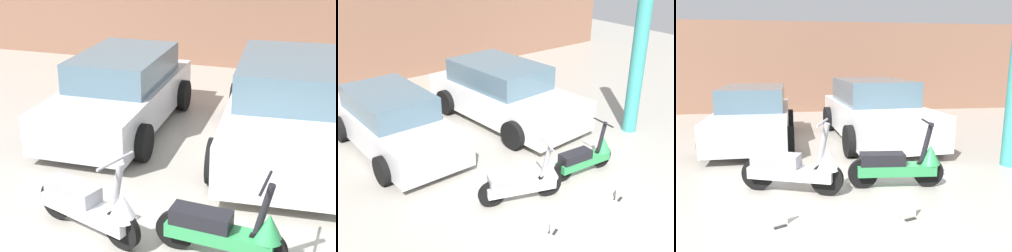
{
  "view_description": "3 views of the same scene",
  "coord_description": "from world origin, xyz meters",
  "views": [
    {
      "loc": [
        1.85,
        -4.1,
        3.53
      ],
      "look_at": [
        -0.07,
        1.94,
        0.99
      ],
      "focal_mm": 55.0,
      "sensor_mm": 36.0,
      "label": 1
    },
    {
      "loc": [
        -4.83,
        -4.34,
        4.52
      ],
      "look_at": [
        0.06,
        2.12,
        0.78
      ],
      "focal_mm": 45.0,
      "sensor_mm": 36.0,
      "label": 2
    },
    {
      "loc": [
        -0.56,
        -4.06,
        1.97
      ],
      "look_at": [
        0.31,
        2.11,
        0.72
      ],
      "focal_mm": 35.0,
      "sensor_mm": 36.0,
      "label": 3
    }
  ],
  "objects": [
    {
      "name": "ground_plane",
      "position": [
        0.0,
        0.0,
        0.0
      ],
      "size": [
        28.0,
        28.0,
        0.0
      ],
      "primitive_type": "plane",
      "color": "#9E998E"
    },
    {
      "name": "wall_back",
      "position": [
        0.0,
        8.65,
        1.69
      ],
      "size": [
        19.6,
        0.12,
        3.38
      ],
      "primitive_type": "cube",
      "color": "#845B47",
      "rests_on": "ground_plane"
    },
    {
      "name": "scooter_front_left",
      "position": [
        -0.62,
        0.67,
        0.4
      ],
      "size": [
        1.54,
        0.79,
        1.11
      ],
      "rotation": [
        0.0,
        0.0,
        -0.33
      ],
      "color": "black",
      "rests_on": "ground_plane"
    },
    {
      "name": "scooter_front_right",
      "position": [
        1.0,
        0.67,
        0.37
      ],
      "size": [
        1.51,
        0.54,
        1.05
      ],
      "rotation": [
        0.0,
        0.0,
        -0.08
      ],
      "color": "black",
      "rests_on": "ground_plane"
    },
    {
      "name": "car_rear_left",
      "position": [
        -1.64,
        4.06,
        0.64
      ],
      "size": [
        1.97,
        3.97,
        1.34
      ],
      "rotation": [
        0.0,
        0.0,
        -1.55
      ],
      "color": "#B7B7BC",
      "rests_on": "ground_plane"
    },
    {
      "name": "car_rear_center",
      "position": [
        1.33,
        3.9,
        0.71
      ],
      "size": [
        2.37,
        4.51,
        1.49
      ],
      "rotation": [
        0.0,
        0.0,
        -1.5
      ],
      "color": "white",
      "rests_on": "ground_plane"
    },
    {
      "name": "placard_near_left_scooter",
      "position": [
        -0.82,
        -0.34,
        0.11
      ],
      "size": [
        0.2,
        0.17,
        0.26
      ],
      "rotation": [
        0.0,
        0.0,
        0.42
      ],
      "color": "black",
      "rests_on": "ground_plane"
    },
    {
      "name": "placard_near_right_scooter",
      "position": [
        0.79,
        -0.37,
        0.11
      ],
      "size": [
        0.2,
        0.16,
        0.26
      ],
      "rotation": [
        0.0,
        0.0,
        0.31
      ],
      "color": "black",
      "rests_on": "ground_plane"
    },
    {
      "name": "support_column_side",
      "position": [
        3.41,
        1.44,
        1.69
      ],
      "size": [
        0.34,
        0.34,
        3.38
      ],
      "primitive_type": "cylinder",
      "color": "teal",
      "rests_on": "ground_plane"
    }
  ]
}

